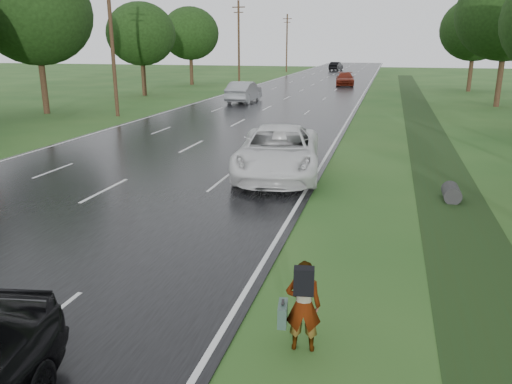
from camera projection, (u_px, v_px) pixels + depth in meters
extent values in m
cube|color=black|center=(297.00, 93.00, 51.57)|extent=(14.00, 180.00, 0.04)
cube|color=silver|center=(363.00, 95.00, 49.91)|extent=(0.12, 180.00, 0.01)
cube|color=silver|center=(234.00, 91.00, 53.22)|extent=(0.12, 180.00, 0.01)
cube|color=silver|center=(297.00, 93.00, 51.57)|extent=(0.12, 180.00, 0.01)
cube|color=#1F3313|center=(430.00, 144.00, 25.59)|extent=(2.20, 120.00, 0.01)
cylinder|color=#2D2D2D|center=(451.00, 193.00, 16.26)|extent=(0.56, 1.00, 0.56)
cylinder|color=#392317|center=(112.00, 43.00, 33.87)|extent=(0.26, 0.26, 10.00)
cylinder|color=#392317|center=(239.00, 43.00, 61.67)|extent=(0.26, 0.26, 10.00)
cube|color=#392317|center=(238.00, 7.00, 60.48)|extent=(1.60, 0.12, 0.12)
cube|color=#392317|center=(239.00, 12.00, 60.65)|extent=(1.20, 0.10, 0.10)
cylinder|color=#392317|center=(287.00, 43.00, 89.47)|extent=(0.26, 0.26, 10.00)
cube|color=#392317|center=(287.00, 19.00, 88.28)|extent=(1.60, 0.12, 0.12)
cube|color=#392317|center=(287.00, 22.00, 88.45)|extent=(1.20, 0.10, 0.10)
cylinder|color=#392317|center=(499.00, 81.00, 40.14)|extent=(0.44, 0.44, 4.16)
ellipsoid|color=black|center=(509.00, 14.00, 38.69)|extent=(8.00, 8.00, 7.20)
cylinder|color=#392317|center=(470.00, 74.00, 53.25)|extent=(0.44, 0.44, 3.68)
ellipsoid|color=black|center=(476.00, 29.00, 51.96)|extent=(7.20, 7.20, 6.48)
cylinder|color=#392317|center=(44.00, 86.00, 36.15)|extent=(0.44, 0.44, 4.00)
ellipsoid|color=black|center=(35.00, 14.00, 34.75)|extent=(7.80, 7.80, 7.02)
cylinder|color=#392317|center=(144.00, 78.00, 49.02)|extent=(0.44, 0.44, 3.36)
ellipsoid|color=black|center=(141.00, 34.00, 47.83)|extent=(6.60, 6.60, 5.94)
cylinder|color=#392317|center=(191.00, 70.00, 62.12)|extent=(0.44, 0.44, 3.52)
ellipsoid|color=black|center=(190.00, 33.00, 60.87)|extent=(7.00, 7.00, 6.30)
imported|color=#A5998C|center=(303.00, 306.00, 8.15)|extent=(0.63, 0.46, 1.60)
cube|color=black|center=(304.00, 281.00, 7.77)|extent=(0.34, 0.23, 0.45)
cube|color=#344C43|center=(283.00, 313.00, 8.33)|extent=(0.21, 0.46, 0.36)
cube|color=black|center=(283.00, 302.00, 8.27)|extent=(0.06, 0.15, 0.03)
imported|color=silver|center=(278.00, 151.00, 19.15)|extent=(3.92, 6.94, 1.83)
imported|color=gray|center=(244.00, 92.00, 43.28)|extent=(1.92, 5.40, 1.78)
imported|color=maroon|center=(345.00, 79.00, 60.84)|extent=(2.69, 5.49, 1.54)
imported|color=black|center=(336.00, 66.00, 95.39)|extent=(2.33, 5.01, 1.59)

